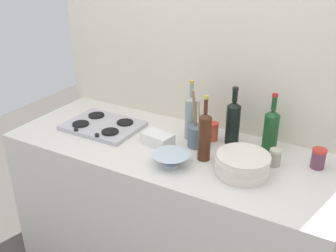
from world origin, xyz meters
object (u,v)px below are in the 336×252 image
(wine_bottle_mid_right, at_px, (205,136))
(wine_bottle_rightmost, at_px, (271,129))
(wine_bottle_leftmost, at_px, (191,116))
(utensil_crock, at_px, (197,135))
(stovetop_hob, at_px, (103,125))
(mixing_bowl, at_px, (171,159))
(condiment_jar_front, at_px, (275,157))
(plate_stack, at_px, (242,164))
(wine_bottle_mid_left, at_px, (233,122))
(butter_dish, at_px, (158,139))
(condiment_jar_spare, at_px, (213,131))
(condiment_jar_rear, at_px, (318,158))

(wine_bottle_mid_right, height_order, wine_bottle_rightmost, wine_bottle_mid_right)
(wine_bottle_leftmost, relative_size, utensil_crock, 1.06)
(stovetop_hob, distance_m, wine_bottle_rightmost, 0.97)
(mixing_bowl, distance_m, condiment_jar_front, 0.51)
(stovetop_hob, height_order, wine_bottle_mid_right, wine_bottle_mid_right)
(wine_bottle_mid_right, distance_m, mixing_bowl, 0.20)
(plate_stack, relative_size, mixing_bowl, 1.37)
(plate_stack, xyz_separation_m, wine_bottle_mid_right, (-0.22, 0.04, 0.08))
(wine_bottle_leftmost, xyz_separation_m, mixing_bowl, (0.05, -0.31, -0.10))
(wine_bottle_mid_right, relative_size, mixing_bowl, 1.82)
(wine_bottle_mid_left, bearing_deg, wine_bottle_leftmost, -165.66)
(wine_bottle_rightmost, relative_size, mixing_bowl, 1.68)
(wine_bottle_rightmost, xyz_separation_m, butter_dish, (-0.55, -0.24, -0.09))
(stovetop_hob, bearing_deg, plate_stack, -5.50)
(stovetop_hob, xyz_separation_m, wine_bottle_leftmost, (0.51, 0.13, 0.12))
(stovetop_hob, height_order, wine_bottle_leftmost, wine_bottle_leftmost)
(wine_bottle_rightmost, height_order, mixing_bowl, wine_bottle_rightmost)
(wine_bottle_mid_left, relative_size, butter_dish, 1.93)
(wine_bottle_mid_right, xyz_separation_m, condiment_jar_spare, (-0.05, 0.22, -0.08))
(wine_bottle_leftmost, distance_m, wine_bottle_rightmost, 0.43)
(wine_bottle_mid_left, height_order, wine_bottle_mid_right, wine_bottle_mid_right)
(wine_bottle_rightmost, bearing_deg, condiment_jar_spare, -172.98)
(condiment_jar_rear, height_order, condiment_jar_spare, condiment_jar_spare)
(utensil_crock, xyz_separation_m, condiment_jar_spare, (0.04, 0.11, -0.02))
(butter_dish, bearing_deg, wine_bottle_leftmost, 52.30)
(condiment_jar_front, bearing_deg, mixing_bowl, -150.93)
(wine_bottle_leftmost, height_order, wine_bottle_rightmost, wine_bottle_leftmost)
(butter_dish, bearing_deg, plate_stack, -7.00)
(wine_bottle_leftmost, relative_size, condiment_jar_spare, 3.31)
(mixing_bowl, relative_size, condiment_jar_spare, 1.84)
(plate_stack, height_order, wine_bottle_mid_right, wine_bottle_mid_right)
(condiment_jar_rear, bearing_deg, utensil_crock, -171.59)
(wine_bottle_mid_right, bearing_deg, butter_dish, 175.48)
(plate_stack, relative_size, condiment_jar_spare, 2.52)
(wine_bottle_mid_right, bearing_deg, plate_stack, -10.23)
(wine_bottle_rightmost, height_order, condiment_jar_front, wine_bottle_rightmost)
(condiment_jar_front, bearing_deg, butter_dish, -171.39)
(condiment_jar_spare, bearing_deg, utensil_crock, -111.54)
(wine_bottle_mid_left, height_order, utensil_crock, same)
(condiment_jar_front, relative_size, condiment_jar_rear, 0.88)
(stovetop_hob, xyz_separation_m, plate_stack, (0.89, -0.09, 0.04))
(plate_stack, bearing_deg, condiment_jar_rear, 38.11)
(utensil_crock, height_order, condiment_jar_front, utensil_crock)
(wine_bottle_leftmost, relative_size, condiment_jar_front, 3.88)
(plate_stack, height_order, condiment_jar_front, plate_stack)
(utensil_crock, bearing_deg, butter_dish, -156.37)
(stovetop_hob, xyz_separation_m, wine_bottle_mid_right, (0.68, -0.05, 0.12))
(condiment_jar_spare, bearing_deg, stovetop_hob, -164.65)
(stovetop_hob, distance_m, wine_bottle_leftmost, 0.54)
(wine_bottle_leftmost, xyz_separation_m, wine_bottle_mid_left, (0.22, 0.06, -0.00))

